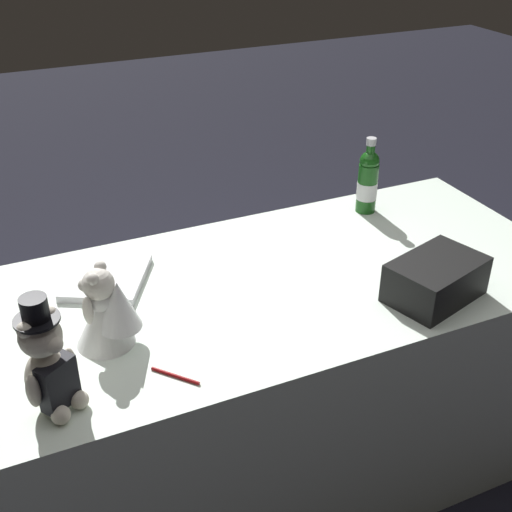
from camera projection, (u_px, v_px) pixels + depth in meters
The scene contains 8 objects.
ground_plane at pixel (256, 466), 2.38m from camera, with size 12.00×12.00×0.00m, color black.
reception_table at pixel (256, 384), 2.18m from camera, with size 2.00×0.86×0.79m, color white.
teddy_bear_groom at pixel (48, 364), 1.46m from camera, with size 0.13×0.13×0.30m.
teddy_bear_bride at pixel (107, 310), 1.69m from camera, with size 0.20×0.18×0.23m.
champagne_bottle at pixel (368, 181), 2.35m from camera, with size 0.07×0.07×0.28m.
signing_pen at pixel (174, 375), 1.62m from camera, with size 0.10×0.11×0.01m.
gift_case_black at pixel (436, 279), 1.89m from camera, with size 0.32×0.26×0.12m.
guestbook at pixel (107, 278), 1.99m from camera, with size 0.23×0.26×0.02m, color white.
Camera 1 is at (-0.68, -1.52, 1.86)m, focal length 46.04 mm.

